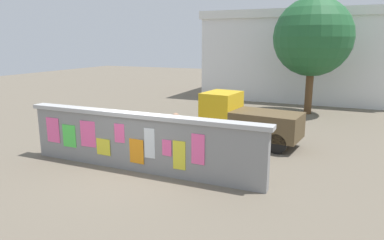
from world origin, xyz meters
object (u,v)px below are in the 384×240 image
object	(u,v)px
auto_rickshaw_truck	(245,119)
tree_roadside	(313,37)
bicycle_far	(106,141)
person_walking	(176,133)
motorcycle	(110,125)
bicycle_near	(155,132)

from	to	relation	value
auto_rickshaw_truck	tree_roadside	bearing A→B (deg)	76.93
bicycle_far	person_walking	distance (m)	2.85
auto_rickshaw_truck	motorcycle	world-z (taller)	auto_rickshaw_truck
bicycle_far	auto_rickshaw_truck	bearing A→B (deg)	35.75
bicycle_near	tree_roadside	world-z (taller)	tree_roadside
person_walking	bicycle_far	bearing A→B (deg)	176.72
tree_roadside	auto_rickshaw_truck	bearing A→B (deg)	-103.07
bicycle_far	person_walking	size ratio (longest dim) A/B	1.04
tree_roadside	bicycle_far	bearing A→B (deg)	-120.37
bicycle_near	bicycle_far	xyz separation A→B (m)	(-0.95, -1.74, 0.00)
auto_rickshaw_truck	bicycle_far	bearing A→B (deg)	-144.25
auto_rickshaw_truck	tree_roadside	distance (m)	7.53
bicycle_far	person_walking	bearing A→B (deg)	-3.28
bicycle_near	motorcycle	bearing A→B (deg)	-178.72
bicycle_far	bicycle_near	bearing A→B (deg)	61.26
auto_rickshaw_truck	bicycle_near	size ratio (longest dim) A/B	2.26
motorcycle	bicycle_near	xyz separation A→B (m)	(2.03, 0.05, -0.10)
auto_rickshaw_truck	person_walking	bearing A→B (deg)	-113.14
motorcycle	person_walking	distance (m)	4.31
bicycle_far	person_walking	world-z (taller)	person_walking
person_walking	tree_roadside	size ratio (longest dim) A/B	0.27
bicycle_near	auto_rickshaw_truck	bearing A→B (deg)	21.11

